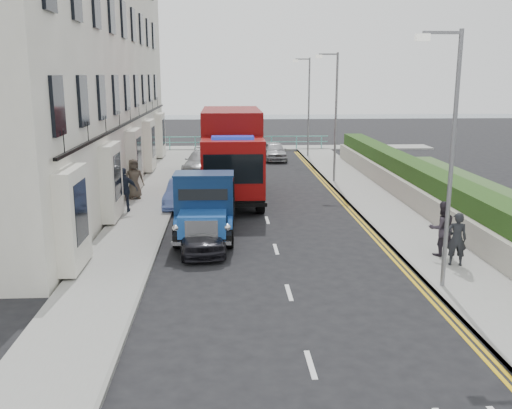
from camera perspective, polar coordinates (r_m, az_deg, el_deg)
name	(u,v)px	position (r m, az deg, el deg)	size (l,w,h in m)	color
ground	(282,269)	(17.77, 2.59, -6.41)	(120.00, 120.00, 0.00)	black
pavement_west	(149,204)	(26.56, -10.63, 0.03)	(2.40, 38.00, 0.12)	gray
pavement_east	(375,201)	(27.26, 11.82, 0.31)	(2.60, 38.00, 0.12)	gray
promenade	(246,148)	(46.09, -1.03, 5.66)	(30.00, 2.50, 0.12)	gray
sea_plane	(237,119)	(76.93, -1.93, 8.52)	(120.00, 120.00, 0.00)	slate
terrace_west	(67,47)	(30.70, -18.42, 14.68)	(6.31, 30.20, 14.25)	white
garden_east	(416,183)	(27.65, 15.73, 2.05)	(1.45, 28.00, 1.75)	#B2AD9E
seafront_railing	(246,143)	(45.23, -0.99, 6.18)	(13.00, 0.08, 1.11)	#59B2A5
lamp_near	(448,147)	(15.94, 18.67, 5.46)	(1.23, 0.18, 7.00)	slate
lamp_mid	(334,110)	(31.30, 7.79, 9.35)	(1.23, 0.18, 7.00)	slate
lamp_far	(307,101)	(41.15, 5.14, 10.24)	(1.23, 0.18, 7.00)	slate
bedford_lorry	(205,210)	(20.42, -5.15, -0.57)	(2.20, 5.29, 2.47)	black
red_lorry	(232,152)	(27.42, -2.44, 5.28)	(2.77, 8.04, 4.21)	black
parked_car_front	(200,232)	(19.49, -5.64, -2.80)	(1.47, 3.66, 1.25)	black
parked_car_mid	(184,193)	(26.06, -7.25, 1.15)	(1.30, 3.72, 1.23)	#607ACE
parked_car_rear	(202,162)	(34.63, -5.41, 4.23)	(1.93, 4.75, 1.38)	#9C9DA0
seafront_car_left	(240,143)	(43.97, -1.59, 6.21)	(2.50, 5.43, 1.51)	black
seafront_car_right	(274,151)	(39.97, 1.85, 5.37)	(1.50, 3.73, 1.27)	#A4A4A8
pedestrian_east_near	(457,239)	(18.51, 19.42, -3.28)	(0.61, 0.40, 1.67)	black
pedestrian_east_far	(442,228)	(19.36, 18.09, -2.29)	(0.87, 0.68, 1.79)	#322B35
pedestrian_west_near	(124,190)	(24.89, -13.02, 1.43)	(1.11, 0.46, 1.89)	#1C2433
pedestrian_west_far	(134,179)	(27.46, -12.11, 2.52)	(0.92, 0.60, 1.88)	#443C31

